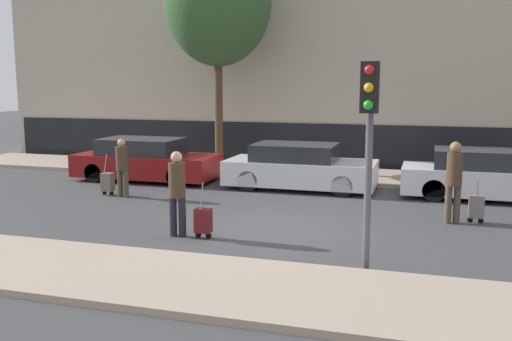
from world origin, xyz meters
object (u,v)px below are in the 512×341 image
at_px(parked_car_1, 299,168).
at_px(trolley_center, 203,221).
at_px(parked_car_2, 487,176).
at_px(traffic_light, 369,124).
at_px(parked_car_0, 146,161).
at_px(pedestrian_left, 122,164).
at_px(pedestrian_right, 454,177).
at_px(trolley_right, 476,207).
at_px(pedestrian_center, 177,188).
at_px(trolley_left, 108,182).
at_px(bare_tree_near_crossing, 218,0).

height_order(parked_car_1, trolley_center, parked_car_1).
relative_size(parked_car_2, traffic_light, 1.31).
xyz_separation_m(parked_car_0, trolley_center, (4.36, -5.82, -0.28)).
height_order(parked_car_2, pedestrian_left, pedestrian_left).
xyz_separation_m(trolley_center, pedestrian_right, (4.84, 2.77, 0.69)).
xyz_separation_m(pedestrian_left, trolley_right, (9.03, -0.25, -0.54)).
bearing_deg(pedestrian_center, parked_car_2, -139.41).
bearing_deg(parked_car_1, trolley_left, -152.75).
bearing_deg(pedestrian_center, trolley_right, -155.10).
bearing_deg(pedestrian_left, pedestrian_right, 7.68).
xyz_separation_m(parked_car_0, parked_car_2, (10.16, -0.01, -0.00)).
height_order(pedestrian_left, traffic_light, traffic_light).
height_order(parked_car_1, pedestrian_right, pedestrian_right).
bearing_deg(trolley_right, parked_car_0, 163.63).
height_order(pedestrian_center, trolley_center, pedestrian_center).
height_order(trolley_center, trolley_right, trolley_right).
distance_m(trolley_center, pedestrian_right, 5.62).
bearing_deg(trolley_center, trolley_left, 141.78).
bearing_deg(bare_tree_near_crossing, trolley_center, -71.44).
relative_size(pedestrian_left, traffic_light, 0.47).
xyz_separation_m(pedestrian_left, pedestrian_center, (3.13, -3.24, 0.09)).
xyz_separation_m(pedestrian_right, trolley_right, (0.51, 0.20, -0.68)).
distance_m(parked_car_1, bare_tree_near_crossing, 6.73).
xyz_separation_m(parked_car_2, pedestrian_right, (-0.96, -3.04, 0.42)).
bearing_deg(trolley_left, trolley_right, -2.13).
relative_size(trolley_left, pedestrian_center, 0.67).
relative_size(parked_car_0, trolley_center, 3.95).
relative_size(trolley_right, bare_tree_near_crossing, 0.14).
distance_m(parked_car_0, parked_car_2, 10.16).
bearing_deg(trolley_right, trolley_center, -150.99).
distance_m(pedestrian_left, traffic_light, 8.45).
bearing_deg(trolley_left, traffic_light, -30.81).
bearing_deg(trolley_right, parked_car_2, 80.96).
xyz_separation_m(parked_car_2, trolley_right, (-0.45, -2.84, -0.27)).
distance_m(parked_car_1, parked_car_2, 5.14).
xyz_separation_m(parked_car_1, trolley_left, (-4.88, -2.51, -0.26)).
xyz_separation_m(parked_car_2, trolley_left, (-10.02, -2.49, -0.26)).
xyz_separation_m(trolley_left, trolley_center, (4.22, -3.32, -0.01)).
bearing_deg(bare_tree_near_crossing, pedestrian_right, -35.97).
distance_m(pedestrian_right, trolley_right, 0.88).
height_order(trolley_left, trolley_center, trolley_left).
bearing_deg(trolley_left, pedestrian_left, -10.69).
bearing_deg(traffic_light, parked_car_2, 70.74).
bearing_deg(trolley_center, traffic_light, -19.60).
bearing_deg(parked_car_1, bare_tree_near_crossing, 144.44).
bearing_deg(pedestrian_right, traffic_light, 47.80).
distance_m(trolley_right, traffic_light, 5.07).
bearing_deg(pedestrian_center, parked_car_1, -103.62).
distance_m(trolley_left, traffic_light, 9.07).
distance_m(parked_car_2, trolley_center, 8.22).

